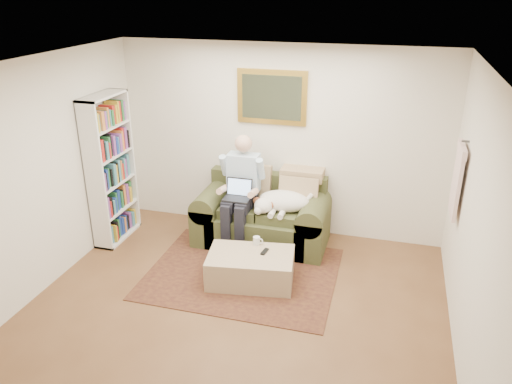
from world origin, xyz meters
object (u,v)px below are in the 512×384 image
at_px(laptop, 238,193).
at_px(bookshelf, 111,169).
at_px(seated_man, 240,194).
at_px(ottoman, 251,268).
at_px(sofa, 262,221).
at_px(sleeping_dog, 284,201).
at_px(coffee_mug, 257,241).

bearing_deg(laptop, bookshelf, -173.68).
xyz_separation_m(seated_man, ottoman, (0.40, -0.85, -0.56)).
bearing_deg(sofa, laptop, -138.98).
bearing_deg(ottoman, sleeping_dog, 78.71).
xyz_separation_m(sofa, ottoman, (0.13, -1.01, -0.12)).
distance_m(ottoman, coffee_mug, 0.34).
distance_m(laptop, sleeping_dog, 0.61).
height_order(sleeping_dog, ottoman, sleeping_dog).
bearing_deg(seated_man, laptop, -90.00).
relative_size(sofa, sleeping_dog, 2.43).
bearing_deg(bookshelf, sleeping_dog, 8.20).
xyz_separation_m(sleeping_dog, ottoman, (-0.18, -0.92, -0.49)).
xyz_separation_m(coffee_mug, bookshelf, (-2.11, 0.34, 0.59)).
bearing_deg(coffee_mug, sleeping_dog, 74.56).
bearing_deg(coffee_mug, ottoman, -89.96).
distance_m(laptop, coffee_mug, 0.75).
xyz_separation_m(laptop, sleeping_dog, (0.58, 0.14, -0.10)).
xyz_separation_m(laptop, bookshelf, (-1.71, -0.19, 0.22)).
xyz_separation_m(laptop, coffee_mug, (0.40, -0.53, -0.37)).
height_order(seated_man, coffee_mug, seated_man).
bearing_deg(ottoman, sofa, 97.49).
xyz_separation_m(ottoman, bookshelf, (-2.11, 0.59, 0.82)).
relative_size(sofa, bookshelf, 0.88).
bearing_deg(seated_man, sofa, 31.45).
bearing_deg(laptop, coffee_mug, -52.90).
xyz_separation_m(sleeping_dog, coffee_mug, (-0.18, -0.67, -0.26)).
height_order(sofa, laptop, laptop).
bearing_deg(sleeping_dog, sofa, 164.26).
bearing_deg(bookshelf, sofa, 11.99).
xyz_separation_m(sofa, bookshelf, (-1.98, -0.42, 0.70)).
relative_size(coffee_mug, bookshelf, 0.05).
bearing_deg(seated_man, bookshelf, -171.43).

